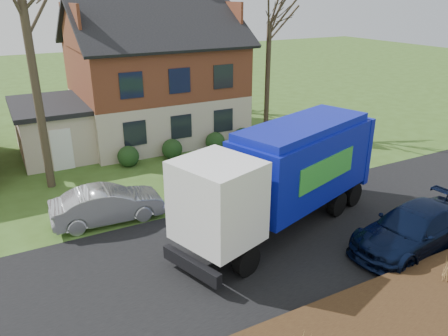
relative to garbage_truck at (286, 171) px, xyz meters
name	(u,v)px	position (x,y,z in m)	size (l,w,h in m)	color
ground	(246,250)	(-2.13, -0.81, -2.24)	(120.00, 120.00, 0.00)	#37511B
road	(246,250)	(-2.13, -0.81, -2.23)	(80.00, 7.00, 0.02)	black
main_house	(147,71)	(-0.64, 13.10, 1.79)	(12.95, 8.95, 9.26)	#C2B39C
garbage_truck	(286,171)	(0.00, 0.00, 0.00)	(9.37, 5.11, 3.89)	black
silver_sedan	(108,204)	(-5.74, 3.55, -1.54)	(1.48, 4.24, 1.40)	#B0B4B8
navy_wagon	(413,229)	(3.02, -3.36, -1.50)	(2.08, 5.12, 1.49)	black
tree_front_east	(270,4)	(6.13, 10.52, 5.43)	(3.40, 3.40, 9.43)	#3E3225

